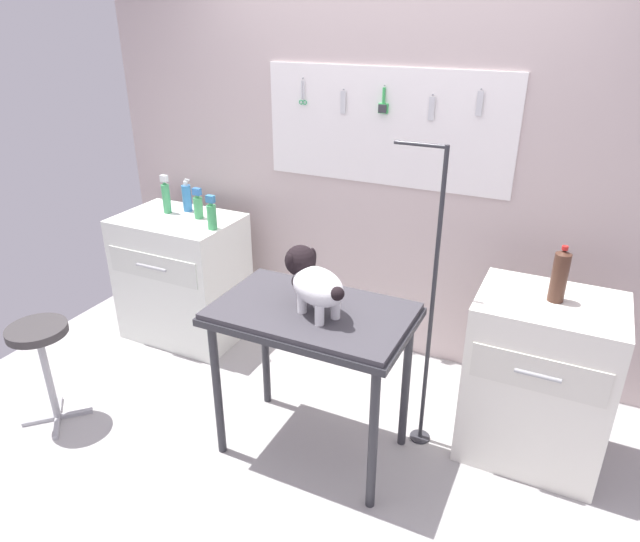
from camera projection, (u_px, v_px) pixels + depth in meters
ground at (291, 459)px, 2.99m from camera, size 4.40×4.00×0.04m
rear_wall_panel at (384, 182)px, 3.54m from camera, size 4.00×0.11×2.30m
grooming_table at (312, 326)px, 2.73m from camera, size 0.96×0.59×0.85m
grooming_arm at (429, 318)px, 2.80m from camera, size 0.30×0.11×1.61m
dog at (313, 281)px, 2.60m from camera, size 0.40×0.30×0.30m
counter_left at (183, 277)px, 3.95m from camera, size 0.80×0.58×0.88m
cabinet_right at (538, 379)px, 2.85m from camera, size 0.68×0.54×0.90m
stool at (41, 346)px, 3.05m from camera, size 0.31×0.31×0.61m
detangler_spray at (198, 206)px, 3.72m from camera, size 0.06×0.06×0.21m
conditioner_bottle at (187, 198)px, 3.85m from camera, size 0.06×0.06×0.23m
pump_bottle_white at (166, 197)px, 3.81m from camera, size 0.05×0.05×0.26m
spray_bottle_short at (212, 215)px, 3.53m from camera, size 0.06×0.06×0.22m
soda_bottle at (560, 276)px, 2.61m from camera, size 0.07×0.07×0.28m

